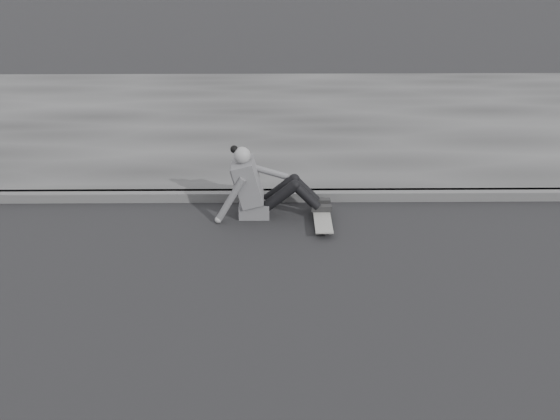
# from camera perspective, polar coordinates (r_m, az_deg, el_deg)

# --- Properties ---
(curb) EXTENTS (24.00, 0.16, 0.12)m
(curb) POSITION_cam_1_polar(r_m,az_deg,el_deg) (8.43, 20.67, 1.33)
(curb) COLOR #4A4A4A
(curb) RESTS_ON ground
(sidewalk) EXTENTS (24.00, 6.00, 0.12)m
(sidewalk) POSITION_cam_1_polar(r_m,az_deg,el_deg) (11.10, 15.54, 7.92)
(sidewalk) COLOR #363636
(sidewalk) RESTS_ON ground
(skateboard) EXTENTS (0.20, 0.78, 0.09)m
(skateboard) POSITION_cam_1_polar(r_m,az_deg,el_deg) (7.29, 3.88, -0.75)
(skateboard) COLOR gray
(skateboard) RESTS_ON ground
(seated_woman) EXTENTS (1.38, 0.46, 0.88)m
(seated_woman) POSITION_cam_1_polar(r_m,az_deg,el_deg) (7.37, -1.89, 2.10)
(seated_woman) COLOR #535355
(seated_woman) RESTS_ON ground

